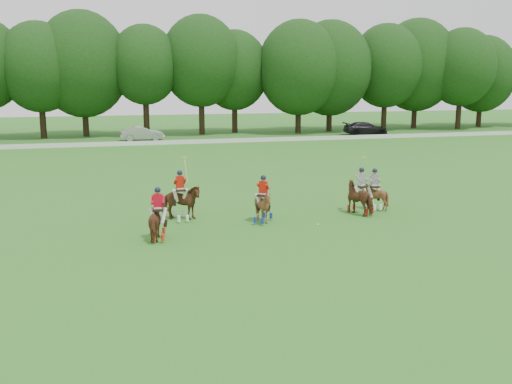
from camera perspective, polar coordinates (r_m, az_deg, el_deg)
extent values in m
plane|color=#2F6D1F|center=(22.40, -0.70, -5.70)|extent=(180.00, 180.00, 0.00)
cylinder|color=black|center=(69.65, -20.56, 6.98)|extent=(0.70, 0.70, 4.64)
ellipsoid|color=black|center=(69.54, -20.88, 11.60)|extent=(8.80, 8.80, 10.13)
cylinder|color=black|center=(70.42, -16.69, 7.12)|extent=(0.70, 0.70, 4.31)
ellipsoid|color=black|center=(70.31, -16.97, 12.13)|extent=(10.67, 10.67, 12.27)
cylinder|color=black|center=(69.07, -10.92, 7.70)|extent=(0.70, 0.70, 5.24)
ellipsoid|color=black|center=(68.99, -11.09, 12.38)|extent=(8.06, 8.06, 9.26)
cylinder|color=black|center=(70.14, -5.45, 7.88)|extent=(0.70, 0.70, 5.19)
ellipsoid|color=black|center=(70.07, -5.55, 12.91)|extent=(9.50, 9.50, 10.92)
cylinder|color=black|center=(72.40, -2.15, 7.74)|extent=(0.70, 0.70, 4.48)
ellipsoid|color=black|center=(72.28, -2.18, 12.07)|extent=(8.60, 8.60, 9.89)
cylinder|color=black|center=(71.82, 4.24, 7.58)|extent=(0.70, 0.70, 4.21)
ellipsoid|color=black|center=(71.70, 4.31, 12.29)|extent=(10.11, 10.11, 11.63)
cylinder|color=black|center=(74.77, 7.33, 7.61)|extent=(0.70, 0.70, 4.07)
ellipsoid|color=black|center=(74.65, 7.44, 12.17)|extent=(10.46, 10.46, 12.03)
cylinder|color=black|center=(78.31, 12.68, 7.85)|extent=(0.70, 0.70, 4.79)
ellipsoid|color=black|center=(78.22, 12.87, 12.20)|extent=(9.47, 9.47, 10.89)
cylinder|color=black|center=(82.32, 15.55, 7.74)|extent=(0.70, 0.70, 4.44)
ellipsoid|color=black|center=(82.23, 15.78, 12.11)|extent=(10.84, 10.84, 12.47)
cylinder|color=black|center=(82.24, 19.61, 7.65)|extent=(0.70, 0.70, 4.86)
ellipsoid|color=black|center=(82.16, 19.87, 11.67)|extent=(8.94, 8.94, 10.28)
cylinder|color=black|center=(87.86, 21.41, 7.39)|extent=(0.70, 0.70, 3.90)
ellipsoid|color=black|center=(87.74, 21.67, 10.93)|extent=(9.29, 9.29, 10.68)
cube|color=white|center=(59.33, -10.03, 4.88)|extent=(120.00, 0.10, 0.44)
imported|color=#A8A8AE|center=(63.66, -11.32, 5.74)|extent=(4.70, 1.81, 1.53)
imported|color=black|center=(70.71, 10.90, 6.28)|extent=(5.58, 2.83, 1.55)
imported|color=#532716|center=(23.85, -9.71, -2.98)|extent=(1.05, 1.85, 1.48)
cube|color=black|center=(23.72, -9.76, -1.71)|extent=(0.52, 0.62, 0.08)
cylinder|color=tan|center=(23.76, -10.47, -1.92)|extent=(0.06, 0.21, 1.29)
imported|color=#532716|center=(26.97, -7.57, -1.07)|extent=(1.72, 1.49, 1.67)
cube|color=black|center=(26.85, -7.60, 0.22)|extent=(0.46, 0.58, 0.08)
cylinder|color=tan|center=(26.74, -7.02, 2.19)|extent=(0.06, 0.77, 1.08)
imported|color=#532716|center=(26.29, 0.72, -1.48)|extent=(1.79, 1.82, 1.50)
cube|color=black|center=(26.17, 0.73, -0.30)|extent=(0.69, 0.71, 0.08)
cylinder|color=tan|center=(26.08, 1.34, -0.52)|extent=(0.15, 0.19, 1.29)
imported|color=#532716|center=(28.46, 10.43, -0.59)|extent=(1.53, 2.08, 1.60)
cube|color=black|center=(28.35, 10.47, 0.58)|extent=(0.62, 0.69, 0.08)
cylinder|color=tan|center=(27.98, 10.13, 2.36)|extent=(0.33, 0.72, 1.08)
imported|color=#532716|center=(29.59, 11.70, -0.40)|extent=(1.19, 1.32, 1.38)
cube|color=black|center=(29.50, 11.73, 0.56)|extent=(0.47, 0.58, 0.08)
cylinder|color=tan|center=(29.39, 11.19, 0.38)|extent=(0.04, 0.21, 1.29)
sphere|color=white|center=(26.04, 6.21, -3.26)|extent=(0.09, 0.09, 0.09)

